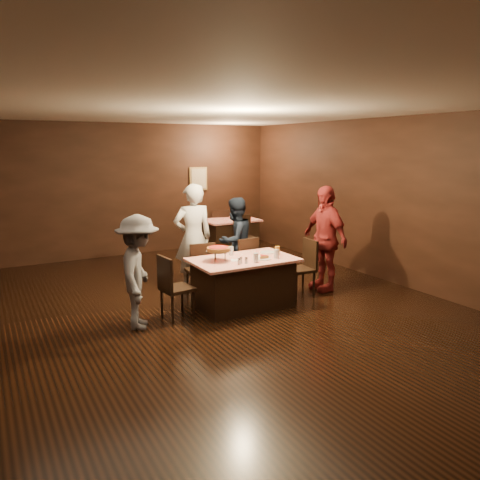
# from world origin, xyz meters

# --- Properties ---
(room) EXTENTS (10.00, 10.04, 3.02)m
(room) POSITION_xyz_m (0.00, 0.01, 2.14)
(room) COLOR black
(room) RESTS_ON ground
(main_table) EXTENTS (1.60, 1.00, 0.77)m
(main_table) POSITION_xyz_m (0.94, 0.53, 0.39)
(main_table) COLOR red
(main_table) RESTS_ON ground
(back_table) EXTENTS (1.30, 0.90, 0.77)m
(back_table) POSITION_xyz_m (2.63, 4.13, 0.39)
(back_table) COLOR red
(back_table) RESTS_ON ground
(chair_far_left) EXTENTS (0.48, 0.48, 0.95)m
(chair_far_left) POSITION_xyz_m (0.54, 1.28, 0.47)
(chair_far_left) COLOR black
(chair_far_left) RESTS_ON ground
(chair_far_right) EXTENTS (0.47, 0.47, 0.95)m
(chair_far_right) POSITION_xyz_m (1.34, 1.28, 0.47)
(chair_far_right) COLOR black
(chair_far_right) RESTS_ON ground
(chair_end_left) EXTENTS (0.46, 0.46, 0.95)m
(chair_end_left) POSITION_xyz_m (-0.16, 0.53, 0.47)
(chair_end_left) COLOR black
(chair_end_left) RESTS_ON ground
(chair_end_right) EXTENTS (0.45, 0.45, 0.95)m
(chair_end_right) POSITION_xyz_m (2.04, 0.53, 0.47)
(chair_end_right) COLOR black
(chair_end_right) RESTS_ON ground
(chair_back_near) EXTENTS (0.48, 0.48, 0.95)m
(chair_back_near) POSITION_xyz_m (2.63, 3.43, 0.47)
(chair_back_near) COLOR black
(chair_back_near) RESTS_ON ground
(chair_back_far) EXTENTS (0.51, 0.51, 0.95)m
(chair_back_far) POSITION_xyz_m (2.63, 4.73, 0.47)
(chair_back_far) COLOR black
(chair_back_far) RESTS_ON ground
(diner_white_jacket) EXTENTS (0.73, 0.52, 1.86)m
(diner_white_jacket) POSITION_xyz_m (0.61, 1.70, 0.93)
(diner_white_jacket) COLOR silver
(diner_white_jacket) RESTS_ON ground
(diner_navy_hoodie) EXTENTS (0.92, 0.81, 1.58)m
(diner_navy_hoodie) POSITION_xyz_m (1.47, 1.74, 0.79)
(diner_navy_hoodie) COLOR #161E2F
(diner_navy_hoodie) RESTS_ON ground
(diner_grey_knit) EXTENTS (0.94, 1.17, 1.58)m
(diner_grey_knit) POSITION_xyz_m (-0.73, 0.48, 0.79)
(diner_grey_knit) COLOR slate
(diner_grey_knit) RESTS_ON ground
(diner_red_shirt) EXTENTS (0.47, 1.08, 1.83)m
(diner_red_shirt) POSITION_xyz_m (2.62, 0.63, 0.91)
(diner_red_shirt) COLOR maroon
(diner_red_shirt) RESTS_ON ground
(pizza_stand) EXTENTS (0.38, 0.38, 0.22)m
(pizza_stand) POSITION_xyz_m (0.54, 0.58, 0.95)
(pizza_stand) COLOR black
(pizza_stand) RESTS_ON main_table
(plate_with_slice) EXTENTS (0.25, 0.25, 0.06)m
(plate_with_slice) POSITION_xyz_m (1.19, 0.35, 0.80)
(plate_with_slice) COLOR white
(plate_with_slice) RESTS_ON main_table
(plate_empty) EXTENTS (0.25, 0.25, 0.01)m
(plate_empty) POSITION_xyz_m (1.49, 0.68, 0.78)
(plate_empty) COLOR white
(plate_empty) RESTS_ON main_table
(glass_front_left) EXTENTS (0.08, 0.08, 0.14)m
(glass_front_left) POSITION_xyz_m (0.99, 0.23, 0.84)
(glass_front_left) COLOR silver
(glass_front_left) RESTS_ON main_table
(glass_front_right) EXTENTS (0.08, 0.08, 0.14)m
(glass_front_right) POSITION_xyz_m (1.39, 0.28, 0.84)
(glass_front_right) COLOR silver
(glass_front_right) RESTS_ON main_table
(glass_amber) EXTENTS (0.08, 0.08, 0.14)m
(glass_amber) POSITION_xyz_m (1.54, 0.48, 0.84)
(glass_amber) COLOR #BF7F26
(glass_amber) RESTS_ON main_table
(glass_back) EXTENTS (0.08, 0.08, 0.14)m
(glass_back) POSITION_xyz_m (0.89, 0.83, 0.84)
(glass_back) COLOR silver
(glass_back) RESTS_ON main_table
(condiments) EXTENTS (0.17, 0.10, 0.09)m
(condiments) POSITION_xyz_m (0.76, 0.25, 0.82)
(condiments) COLOR silver
(condiments) RESTS_ON main_table
(napkin_center) EXTENTS (0.19, 0.19, 0.01)m
(napkin_center) POSITION_xyz_m (1.24, 0.53, 0.77)
(napkin_center) COLOR white
(napkin_center) RESTS_ON main_table
(napkin_left) EXTENTS (0.21, 0.21, 0.01)m
(napkin_left) POSITION_xyz_m (0.79, 0.48, 0.77)
(napkin_left) COLOR white
(napkin_left) RESTS_ON main_table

